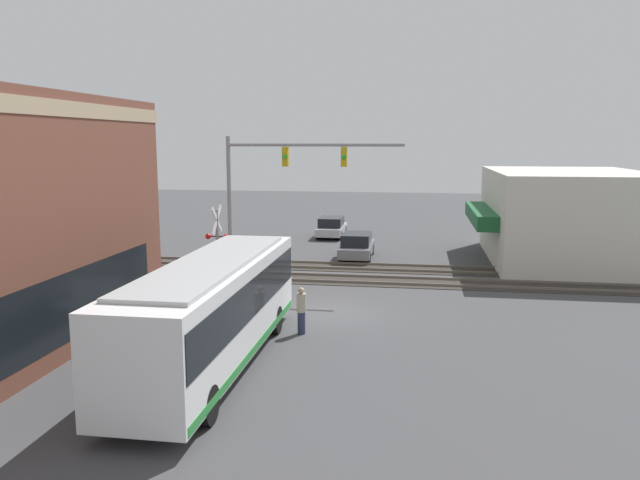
{
  "coord_description": "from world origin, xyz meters",
  "views": [
    {
      "loc": [
        -24.17,
        -3.27,
        6.87
      ],
      "look_at": [
        3.85,
        1.13,
        2.34
      ],
      "focal_mm": 35.0,
      "sensor_mm": 36.0,
      "label": 1
    }
  ],
  "objects_px": {
    "city_bus": "(213,308)",
    "parked_car_silver": "(332,228)",
    "pedestrian_at_crossing": "(263,266)",
    "parked_car_grey": "(357,247)",
    "crossing_signal": "(217,237)",
    "pedestrian_near_bus": "(301,310)"
  },
  "relations": [
    {
      "from": "city_bus",
      "to": "parked_car_silver",
      "type": "relative_size",
      "value": 2.67
    },
    {
      "from": "city_bus",
      "to": "parked_car_silver",
      "type": "bearing_deg",
      "value": -0.0
    },
    {
      "from": "parked_car_silver",
      "to": "pedestrian_at_crossing",
      "type": "bearing_deg",
      "value": 175.52
    },
    {
      "from": "pedestrian_at_crossing",
      "to": "parked_car_grey",
      "type": "bearing_deg",
      "value": -27.17
    },
    {
      "from": "parked_car_silver",
      "to": "pedestrian_at_crossing",
      "type": "height_order",
      "value": "pedestrian_at_crossing"
    },
    {
      "from": "parked_car_grey",
      "to": "parked_car_silver",
      "type": "height_order",
      "value": "parked_car_grey"
    },
    {
      "from": "crossing_signal",
      "to": "pedestrian_at_crossing",
      "type": "relative_size",
      "value": 2.14
    },
    {
      "from": "crossing_signal",
      "to": "city_bus",
      "type": "bearing_deg",
      "value": -162.53
    },
    {
      "from": "city_bus",
      "to": "crossing_signal",
      "type": "bearing_deg",
      "value": 17.47
    },
    {
      "from": "parked_car_grey",
      "to": "pedestrian_near_bus",
      "type": "bearing_deg",
      "value": 177.92
    },
    {
      "from": "city_bus",
      "to": "crossing_signal",
      "type": "xyz_separation_m",
      "value": [
        10.95,
        3.45,
        0.47
      ]
    },
    {
      "from": "parked_car_silver",
      "to": "pedestrian_at_crossing",
      "type": "distance_m",
      "value": 15.43
    },
    {
      "from": "crossing_signal",
      "to": "parked_car_grey",
      "type": "distance_m",
      "value": 9.76
    },
    {
      "from": "pedestrian_near_bus",
      "to": "pedestrian_at_crossing",
      "type": "height_order",
      "value": "pedestrian_at_crossing"
    },
    {
      "from": "crossing_signal",
      "to": "parked_car_silver",
      "type": "xyz_separation_m",
      "value": [
        15.46,
        -3.45,
        -1.62
      ]
    },
    {
      "from": "city_bus",
      "to": "parked_car_silver",
      "type": "distance_m",
      "value": 26.44
    },
    {
      "from": "parked_car_grey",
      "to": "pedestrian_at_crossing",
      "type": "distance_m",
      "value": 8.34
    },
    {
      "from": "parked_car_grey",
      "to": "pedestrian_at_crossing",
      "type": "bearing_deg",
      "value": 152.83
    },
    {
      "from": "crossing_signal",
      "to": "parked_car_grey",
      "type": "height_order",
      "value": "crossing_signal"
    },
    {
      "from": "parked_car_grey",
      "to": "pedestrian_near_bus",
      "type": "distance_m",
      "value": 14.86
    },
    {
      "from": "city_bus",
      "to": "parked_car_grey",
      "type": "distance_m",
      "value": 18.67
    },
    {
      "from": "pedestrian_near_bus",
      "to": "crossing_signal",
      "type": "bearing_deg",
      "value": 36.84
    }
  ]
}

